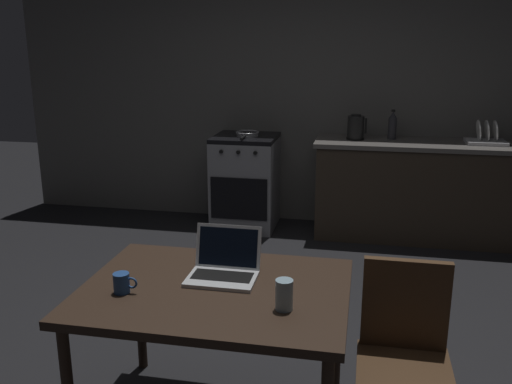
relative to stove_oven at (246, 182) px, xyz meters
name	(u,v)px	position (x,y,z in m)	size (l,w,h in m)	color
ground_plane	(246,345)	(0.48, -2.22, -0.45)	(12.00, 12.00, 0.00)	black
back_wall	(331,83)	(0.78, 0.35, 0.94)	(6.40, 0.10, 2.78)	#605E5A
kitchen_counter	(432,191)	(1.76, 0.00, 0.00)	(2.16, 0.64, 0.91)	#382D23
stove_oven	(246,182)	(0.00, 0.00, 0.00)	(0.60, 0.62, 0.91)	gray
dining_table	(215,301)	(0.50, -2.94, 0.20)	(1.21, 0.90, 0.72)	#332319
chair	(404,349)	(1.35, -2.94, 0.05)	(0.40, 0.40, 0.88)	#4C331E
laptop	(224,268)	(0.51, -2.82, 0.31)	(0.32, 0.28, 0.22)	silver
electric_kettle	(356,127)	(1.04, 0.00, 0.57)	(0.18, 0.16, 0.23)	black
frying_pan	(247,134)	(0.02, -0.03, 0.48)	(0.23, 0.40, 0.05)	gray
coffee_mug	(122,283)	(0.11, -3.07, 0.31)	(0.11, 0.07, 0.09)	#264C8C
drinking_glass	(284,295)	(0.84, -3.09, 0.33)	(0.07, 0.07, 0.13)	#99B7C6
dish_rack	(486,138)	(2.18, 0.00, 0.50)	(0.34, 0.26, 0.21)	silver
bottle_b	(392,125)	(1.37, 0.08, 0.58)	(0.08, 0.08, 0.27)	#2D2D33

